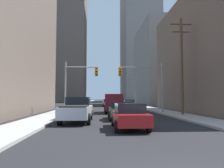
{
  "coord_description": "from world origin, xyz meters",
  "views": [
    {
      "loc": [
        -1.71,
        -4.12,
        1.86
      ],
      "look_at": [
        0.0,
        25.3,
        3.75
      ],
      "focal_mm": 33.86,
      "sensor_mm": 36.0,
      "label": 1
    }
  ],
  "objects_px": {
    "sedan_beige": "(107,103)",
    "pickup_truck_silver": "(77,110)",
    "traffic_signal_near_right": "(143,78)",
    "sedan_grey": "(124,103)",
    "sedan_green": "(120,110)",
    "cargo_van_maroon": "(113,102)",
    "sedan_white": "(129,104)",
    "sedan_red": "(129,116)",
    "traffic_signal_near_left": "(80,79)"
  },
  "relations": [
    {
      "from": "sedan_beige",
      "to": "pickup_truck_silver",
      "type": "bearing_deg",
      "value": -96.37
    },
    {
      "from": "pickup_truck_silver",
      "to": "traffic_signal_near_right",
      "type": "xyz_separation_m",
      "value": [
        6.78,
        8.09,
        3.18
      ]
    },
    {
      "from": "sedan_grey",
      "to": "sedan_green",
      "type": "bearing_deg",
      "value": -97.52
    },
    {
      "from": "cargo_van_maroon",
      "to": "sedan_beige",
      "type": "distance_m",
      "value": 20.44
    },
    {
      "from": "sedan_white",
      "to": "traffic_signal_near_right",
      "type": "relative_size",
      "value": 0.7
    },
    {
      "from": "sedan_green",
      "to": "sedan_grey",
      "type": "height_order",
      "value": "same"
    },
    {
      "from": "sedan_white",
      "to": "cargo_van_maroon",
      "type": "bearing_deg",
      "value": -108.35
    },
    {
      "from": "cargo_van_maroon",
      "to": "sedan_red",
      "type": "height_order",
      "value": "cargo_van_maroon"
    },
    {
      "from": "pickup_truck_silver",
      "to": "sedan_beige",
      "type": "bearing_deg",
      "value": 83.63
    },
    {
      "from": "pickup_truck_silver",
      "to": "sedan_white",
      "type": "bearing_deg",
      "value": 71.0
    },
    {
      "from": "traffic_signal_near_left",
      "to": "sedan_green",
      "type": "bearing_deg",
      "value": -58.2
    },
    {
      "from": "sedan_white",
      "to": "traffic_signal_near_right",
      "type": "height_order",
      "value": "traffic_signal_near_right"
    },
    {
      "from": "sedan_green",
      "to": "sedan_beige",
      "type": "xyz_separation_m",
      "value": [
        -0.11,
        28.24,
        0.0
      ]
    },
    {
      "from": "pickup_truck_silver",
      "to": "sedan_beige",
      "type": "xyz_separation_m",
      "value": [
        3.33,
        29.81,
        -0.16
      ]
    },
    {
      "from": "sedan_green",
      "to": "traffic_signal_near_left",
      "type": "height_order",
      "value": "traffic_signal_near_left"
    },
    {
      "from": "cargo_van_maroon",
      "to": "traffic_signal_near_left",
      "type": "height_order",
      "value": "traffic_signal_near_left"
    },
    {
      "from": "pickup_truck_silver",
      "to": "sedan_red",
      "type": "bearing_deg",
      "value": -47.77
    },
    {
      "from": "pickup_truck_silver",
      "to": "sedan_white",
      "type": "distance_m",
      "value": 20.57
    },
    {
      "from": "sedan_red",
      "to": "sedan_white",
      "type": "xyz_separation_m",
      "value": [
        3.23,
        23.27,
        0.0
      ]
    },
    {
      "from": "sedan_grey",
      "to": "traffic_signal_near_right",
      "type": "distance_m",
      "value": 19.9
    },
    {
      "from": "cargo_van_maroon",
      "to": "traffic_signal_near_left",
      "type": "distance_m",
      "value": 5.0
    },
    {
      "from": "pickup_truck_silver",
      "to": "sedan_red",
      "type": "distance_m",
      "value": 5.17
    },
    {
      "from": "cargo_van_maroon",
      "to": "sedan_grey",
      "type": "relative_size",
      "value": 1.25
    },
    {
      "from": "sedan_grey",
      "to": "cargo_van_maroon",
      "type": "bearing_deg",
      "value": -100.91
    },
    {
      "from": "sedan_white",
      "to": "traffic_signal_near_left",
      "type": "bearing_deg",
      "value": -122.74
    },
    {
      "from": "sedan_white",
      "to": "traffic_signal_near_right",
      "type": "bearing_deg",
      "value": -89.61
    },
    {
      "from": "sedan_red",
      "to": "sedan_white",
      "type": "distance_m",
      "value": 23.49
    },
    {
      "from": "sedan_red",
      "to": "sedan_grey",
      "type": "height_order",
      "value": "same"
    },
    {
      "from": "sedan_red",
      "to": "traffic_signal_near_left",
      "type": "xyz_separation_m",
      "value": [
        -4.07,
        11.92,
        3.27
      ]
    },
    {
      "from": "cargo_van_maroon",
      "to": "traffic_signal_near_right",
      "type": "bearing_deg",
      "value": -20.64
    },
    {
      "from": "cargo_van_maroon",
      "to": "sedan_grey",
      "type": "height_order",
      "value": "cargo_van_maroon"
    },
    {
      "from": "sedan_green",
      "to": "sedan_beige",
      "type": "relative_size",
      "value": 0.99
    },
    {
      "from": "cargo_van_maroon",
      "to": "sedan_red",
      "type": "relative_size",
      "value": 1.24
    },
    {
      "from": "pickup_truck_silver",
      "to": "cargo_van_maroon",
      "type": "bearing_deg",
      "value": 70.3
    },
    {
      "from": "sedan_red",
      "to": "traffic_signal_near_right",
      "type": "relative_size",
      "value": 0.71
    },
    {
      "from": "sedan_red",
      "to": "sedan_grey",
      "type": "bearing_deg",
      "value": 83.81
    },
    {
      "from": "traffic_signal_near_right",
      "to": "sedan_white",
      "type": "bearing_deg",
      "value": 90.39
    },
    {
      "from": "traffic_signal_near_right",
      "to": "sedan_beige",
      "type": "bearing_deg",
      "value": 99.02
    },
    {
      "from": "pickup_truck_silver",
      "to": "traffic_signal_near_left",
      "type": "bearing_deg",
      "value": 94.26
    },
    {
      "from": "pickup_truck_silver",
      "to": "sedan_grey",
      "type": "height_order",
      "value": "pickup_truck_silver"
    },
    {
      "from": "pickup_truck_silver",
      "to": "sedan_beige",
      "type": "distance_m",
      "value": 30.0
    },
    {
      "from": "sedan_beige",
      "to": "traffic_signal_near_right",
      "type": "xyz_separation_m",
      "value": [
        3.45,
        -21.72,
        3.34
      ]
    },
    {
      "from": "sedan_green",
      "to": "sedan_grey",
      "type": "relative_size",
      "value": 1.01
    },
    {
      "from": "traffic_signal_near_left",
      "to": "pickup_truck_silver",
      "type": "bearing_deg",
      "value": -85.74
    },
    {
      "from": "sedan_white",
      "to": "sedan_beige",
      "type": "xyz_separation_m",
      "value": [
        -3.37,
        10.36,
        0.0
      ]
    },
    {
      "from": "cargo_van_maroon",
      "to": "traffic_signal_near_left",
      "type": "xyz_separation_m",
      "value": [
        -3.96,
        -1.29,
        2.76
      ]
    },
    {
      "from": "sedan_green",
      "to": "traffic_signal_near_right",
      "type": "height_order",
      "value": "traffic_signal_near_right"
    },
    {
      "from": "sedan_white",
      "to": "traffic_signal_near_right",
      "type": "xyz_separation_m",
      "value": [
        0.08,
        -11.35,
        3.34
      ]
    },
    {
      "from": "pickup_truck_silver",
      "to": "sedan_red",
      "type": "height_order",
      "value": "pickup_truck_silver"
    },
    {
      "from": "sedan_beige",
      "to": "sedan_grey",
      "type": "bearing_deg",
      "value": -30.51
    }
  ]
}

